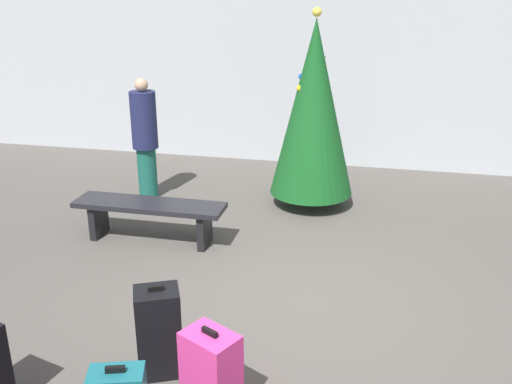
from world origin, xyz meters
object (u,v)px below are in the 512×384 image
object	(u,v)px
waiting_bench	(150,211)
suitcase_5	(159,332)
traveller_0	(145,137)
suitcase_0	(211,375)
holiday_tree	(314,109)

from	to	relation	value
waiting_bench	suitcase_5	distance (m)	2.47
traveller_0	suitcase_5	bearing A→B (deg)	-65.97
waiting_bench	suitcase_0	world-z (taller)	suitcase_0
suitcase_5	holiday_tree	bearing A→B (deg)	79.93
holiday_tree	traveller_0	bearing A→B (deg)	-174.82
holiday_tree	suitcase_5	bearing A→B (deg)	-100.07
suitcase_0	suitcase_5	bearing A→B (deg)	145.39
waiting_bench	traveller_0	bearing A→B (deg)	113.77
suitcase_5	waiting_bench	bearing A→B (deg)	114.19
holiday_tree	traveller_0	world-z (taller)	holiday_tree
waiting_bench	holiday_tree	bearing A→B (deg)	42.88
holiday_tree	waiting_bench	bearing A→B (deg)	-137.12
traveller_0	suitcase_0	distance (m)	4.55
traveller_0	holiday_tree	bearing A→B (deg)	5.18
suitcase_0	traveller_0	bearing A→B (deg)	118.27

